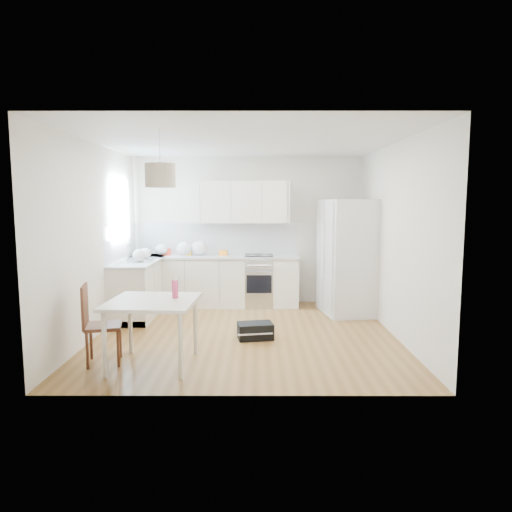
{
  "coord_description": "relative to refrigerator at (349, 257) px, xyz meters",
  "views": [
    {
      "loc": [
        0.16,
        -6.35,
        1.88
      ],
      "look_at": [
        0.15,
        0.4,
        1.08
      ],
      "focal_mm": 32.0,
      "sensor_mm": 36.0,
      "label": 1
    }
  ],
  "objects": [
    {
      "name": "floor",
      "position": [
        -1.71,
        -1.23,
        -0.96
      ],
      "size": [
        4.2,
        4.2,
        0.0
      ],
      "primitive_type": "plane",
      "color": "brown",
      "rests_on": "ground"
    },
    {
      "name": "ceiling",
      "position": [
        -1.71,
        -1.23,
        1.74
      ],
      "size": [
        4.2,
        4.2,
        0.0
      ],
      "primitive_type": "plane",
      "rotation": [
        3.14,
        0.0,
        0.0
      ],
      "color": "white",
      "rests_on": "wall_back"
    },
    {
      "name": "wall_back",
      "position": [
        -1.71,
        0.87,
        0.39
      ],
      "size": [
        4.2,
        0.0,
        4.2
      ],
      "primitive_type": "plane",
      "rotation": [
        1.57,
        0.0,
        0.0
      ],
      "color": "white",
      "rests_on": "floor"
    },
    {
      "name": "wall_left",
      "position": [
        -3.81,
        -1.23,
        0.39
      ],
      "size": [
        0.0,
        4.2,
        4.2
      ],
      "primitive_type": "plane",
      "rotation": [
        1.57,
        0.0,
        1.57
      ],
      "color": "white",
      "rests_on": "floor"
    },
    {
      "name": "wall_right",
      "position": [
        0.39,
        -1.23,
        0.39
      ],
      "size": [
        0.0,
        4.2,
        4.2
      ],
      "primitive_type": "plane",
      "rotation": [
        1.57,
        0.0,
        -1.57
      ],
      "color": "white",
      "rests_on": "floor"
    },
    {
      "name": "window_glassblock",
      "position": [
        -3.79,
        -0.08,
        0.79
      ],
      "size": [
        0.02,
        1.0,
        1.0
      ],
      "primitive_type": "cube",
      "color": "#BFE0F9",
      "rests_on": "wall_left"
    },
    {
      "name": "cabinets_back",
      "position": [
        -2.31,
        0.57,
        -0.52
      ],
      "size": [
        3.0,
        0.6,
        0.88
      ],
      "primitive_type": "cube",
      "color": "white",
      "rests_on": "floor"
    },
    {
      "name": "cabinets_left",
      "position": [
        -3.51,
        -0.03,
        -0.52
      ],
      "size": [
        0.6,
        1.8,
        0.88
      ],
      "primitive_type": "cube",
      "color": "white",
      "rests_on": "floor"
    },
    {
      "name": "counter_back",
      "position": [
        -2.31,
        0.57,
        -0.06
      ],
      "size": [
        3.02,
        0.64,
        0.04
      ],
      "primitive_type": "cube",
      "color": "#B8BBBD",
      "rests_on": "cabinets_back"
    },
    {
      "name": "counter_left",
      "position": [
        -3.51,
        -0.03,
        -0.06
      ],
      "size": [
        0.64,
        1.82,
        0.04
      ],
      "primitive_type": "cube",
      "color": "#B8BBBD",
      "rests_on": "cabinets_left"
    },
    {
      "name": "backsplash_back",
      "position": [
        -2.31,
        0.86,
        0.25
      ],
      "size": [
        3.0,
        0.01,
        0.58
      ],
      "primitive_type": "cube",
      "color": "white",
      "rests_on": "wall_back"
    },
    {
      "name": "backsplash_left",
      "position": [
        -3.8,
        -0.03,
        0.25
      ],
      "size": [
        0.01,
        1.8,
        0.58
      ],
      "primitive_type": "cube",
      "color": "white",
      "rests_on": "wall_left"
    },
    {
      "name": "upper_cabinets",
      "position": [
        -1.86,
        0.71,
        0.91
      ],
      "size": [
        1.7,
        0.32,
        0.75
      ],
      "primitive_type": "cube",
      "color": "white",
      "rests_on": "wall_back"
    },
    {
      "name": "range_oven",
      "position": [
        -1.51,
        0.57,
        -0.52
      ],
      "size": [
        0.5,
        0.61,
        0.88
      ],
      "primitive_type": null,
      "color": "silver",
      "rests_on": "floor"
    },
    {
      "name": "sink",
      "position": [
        -3.51,
        -0.08,
        -0.05
      ],
      "size": [
        0.5,
        0.8,
        0.16
      ],
      "primitive_type": null,
      "color": "silver",
      "rests_on": "counter_left"
    },
    {
      "name": "refrigerator",
      "position": [
        0.0,
        0.0,
        0.0
      ],
      "size": [
        1.03,
        1.07,
        1.92
      ],
      "primitive_type": null,
      "rotation": [
        0.0,
        0.0,
        0.13
      ],
      "color": "white",
      "rests_on": "floor"
    },
    {
      "name": "dining_table",
      "position": [
        -2.74,
        -2.49,
        -0.28
      ],
      "size": [
        1.03,
        1.03,
        0.77
      ],
      "rotation": [
        0.0,
        0.0,
        -0.06
      ],
      "color": "beige",
      "rests_on": "floor"
    },
    {
      "name": "dining_chair",
      "position": [
        -3.33,
        -2.43,
        -0.49
      ],
      "size": [
        0.47,
        0.47,
        0.94
      ],
      "primitive_type": null,
      "rotation": [
        0.0,
        0.0,
        0.23
      ],
      "color": "#452214",
      "rests_on": "floor"
    },
    {
      "name": "drink_bottle",
      "position": [
        -2.5,
        -2.38,
        -0.07
      ],
      "size": [
        0.08,
        0.08,
        0.25
      ],
      "primitive_type": "cylinder",
      "rotation": [
        0.0,
        0.0,
        0.2
      ],
      "color": "#D83C6A",
      "rests_on": "dining_table"
    },
    {
      "name": "gym_bag",
      "position": [
        -1.57,
        -1.46,
        -0.85
      ],
      "size": [
        0.52,
        0.39,
        0.22
      ],
      "primitive_type": "cube",
      "rotation": [
        0.0,
        0.0,
        0.17
      ],
      "color": "black",
      "rests_on": "floor"
    },
    {
      "name": "pendant_lamp",
      "position": [
        -2.65,
        -2.33,
        1.22
      ],
      "size": [
        0.41,
        0.41,
        0.27
      ],
      "primitive_type": "cylinder",
      "rotation": [
        0.0,
        0.0,
        -0.23
      ],
      "color": "#C3B296",
      "rests_on": "ceiling"
    },
    {
      "name": "grocery_bag_a",
      "position": [
        -3.27,
        0.61,
        0.06
      ],
      "size": [
        0.22,
        0.19,
        0.2
      ],
      "primitive_type": "ellipsoid",
      "color": "white",
      "rests_on": "counter_back"
    },
    {
      "name": "grocery_bag_b",
      "position": [
        -2.85,
        0.57,
        0.08
      ],
      "size": [
        0.27,
        0.23,
        0.25
      ],
      "primitive_type": "ellipsoid",
      "color": "white",
      "rests_on": "counter_back"
    },
    {
      "name": "grocery_bag_c",
      "position": [
        -2.58,
        0.6,
        0.09
      ],
      "size": [
        0.3,
        0.25,
        0.27
      ],
      "primitive_type": "ellipsoid",
      "color": "white",
      "rests_on": "counter_back"
    },
    {
      "name": "grocery_bag_d",
      "position": [
        -3.45,
        0.14,
        0.05
      ],
      "size": [
        0.2,
        0.17,
        0.18
      ],
      "primitive_type": "ellipsoid",
      "color": "white",
      "rests_on": "counter_back"
    },
    {
      "name": "grocery_bag_e",
      "position": [
        -3.45,
        -0.27,
        0.06
      ],
      "size": [
        0.22,
        0.19,
        0.2
      ],
      "primitive_type": "ellipsoid",
      "color": "white",
      "rests_on": "counter_left"
    },
    {
      "name": "snack_orange",
      "position": [
        -2.15,
        0.56,
        0.01
      ],
      "size": [
        0.15,
        0.11,
        0.1
      ],
      "primitive_type": "cube",
      "rotation": [
        0.0,
        0.0,
        -0.13
      ],
      "color": "orange",
      "rests_on": "counter_back"
    },
    {
      "name": "snack_yellow",
      "position": [
        -2.8,
        0.58,
        0.01
      ],
      "size": [
        0.16,
        0.1,
        0.11
      ],
      "primitive_type": "cube",
      "rotation": [
        0.0,
        0.0,
        -0.03
      ],
      "color": "yellow",
      "rests_on": "counter_back"
    },
    {
      "name": "snack_red",
      "position": [
        -3.2,
        0.65,
        0.02
      ],
      "size": [
        0.19,
        0.13,
        0.12
      ],
      "primitive_type": "cube",
      "rotation": [
        0.0,
        0.0,
        0.16
      ],
      "color": "red",
      "rests_on": "counter_back"
    }
  ]
}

